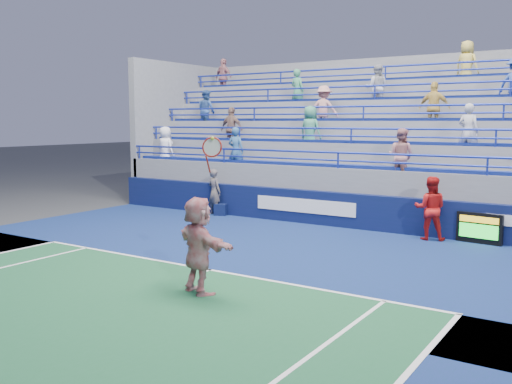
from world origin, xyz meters
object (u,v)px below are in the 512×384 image
Objects in this scene: serve_speed_board at (479,228)px; line_judge at (214,192)px; tennis_player at (199,245)px; ball_girl at (430,208)px; judge_chair at (221,209)px.

serve_speed_board is 9.05m from line_judge.
tennis_player reaches higher than ball_girl.
tennis_player is 7.85m from ball_girl.
tennis_player is at bearing -56.16° from judge_chair.
serve_speed_board is at bearing -163.79° from line_judge.
ball_girl reaches higher than line_judge.
ball_girl is at bearing -165.37° from line_judge.
judge_chair is 0.24× the size of tennis_player.
tennis_player reaches higher than judge_chair.
tennis_player reaches higher than line_judge.
tennis_player is at bearing -114.98° from serve_speed_board.
line_judge reaches higher than serve_speed_board.
line_judge is 0.91× the size of ball_girl.
ball_girl is at bearing 72.93° from tennis_player.
ball_girl reaches higher than judge_chair.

